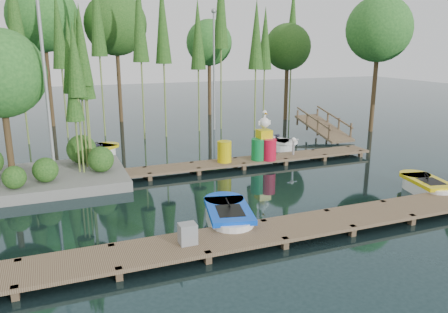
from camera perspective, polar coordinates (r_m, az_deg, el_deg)
name	(u,v)px	position (r m, az deg, el deg)	size (l,w,h in m)	color
ground_plane	(216,190)	(16.16, -1.00, -4.36)	(90.00, 90.00, 0.00)	#1C3235
near_dock	(274,231)	(12.25, 6.53, -9.64)	(18.00, 1.50, 0.50)	brown
far_dock	(218,164)	(18.66, -0.83, -1.01)	(15.00, 1.20, 0.50)	brown
island	(24,101)	(17.75, -24.62, 6.60)	(6.20, 4.20, 6.75)	slate
tree_screen	(111,27)	(25.15, -14.55, 16.11)	(34.42, 18.53, 10.31)	#47341E
lamp_island	(45,72)	(16.85, -22.38, 10.16)	(0.30, 0.30, 7.25)	gray
lamp_rear	(214,60)	(27.01, -1.32, 12.47)	(0.30, 0.30, 7.25)	gray
ramp	(323,127)	(25.72, 12.83, 3.76)	(1.50, 3.94, 1.49)	brown
boat_blue	(228,217)	(13.00, 0.58, -7.93)	(1.78, 2.91, 0.91)	white
boat_yellow_near	(426,187)	(17.35, 24.92, -3.60)	(1.55, 2.60, 0.82)	white
boat_yellow_far	(96,153)	(21.30, -16.36, 0.45)	(2.63, 2.50, 1.25)	white
boat_white_far	(273,144)	(22.47, 6.46, 1.64)	(2.30, 2.59, 1.14)	white
utility_cabinet	(188,234)	(11.25, -4.77, -10.02)	(0.44, 0.37, 0.53)	gray
yellow_barrel	(224,152)	(18.64, 0.05, 0.64)	(0.61, 0.61, 0.91)	#CFB90A
drum_cluster	(265,145)	(19.20, 5.38, 1.53)	(1.25, 1.14, 2.15)	#0D7A35
seagull_post	(294,143)	(20.08, 9.07, 1.73)	(0.51, 0.27, 0.81)	gray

